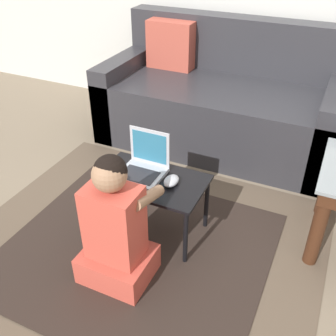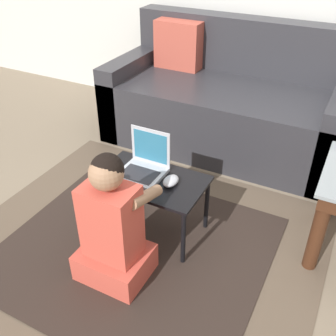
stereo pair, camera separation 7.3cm
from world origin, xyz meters
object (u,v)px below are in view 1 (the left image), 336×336
(laptop, at_px, (143,168))
(person_seated, at_px, (115,230))
(couch, at_px, (221,102))
(computer_mouse, at_px, (171,181))
(laptop_desk, at_px, (151,186))

(laptop, distance_m, person_seated, 0.40)
(couch, xyz_separation_m, computer_mouse, (0.12, -1.17, 0.06))
(laptop_desk, xyz_separation_m, laptop, (-0.06, 0.03, 0.08))
(computer_mouse, bearing_deg, laptop_desk, -178.00)
(computer_mouse, xyz_separation_m, person_seated, (-0.12, -0.37, -0.08))
(laptop_desk, distance_m, person_seated, 0.36)
(laptop_desk, relative_size, laptop, 2.50)
(couch, bearing_deg, laptop, -92.63)
(laptop, bearing_deg, laptop_desk, -23.89)
(laptop_desk, bearing_deg, computer_mouse, 2.00)
(laptop_desk, height_order, computer_mouse, computer_mouse)
(person_seated, bearing_deg, computer_mouse, 72.52)
(laptop, xyz_separation_m, computer_mouse, (0.17, -0.02, -0.02))
(laptop_desk, xyz_separation_m, computer_mouse, (0.11, 0.00, 0.06))
(couch, relative_size, laptop, 7.54)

